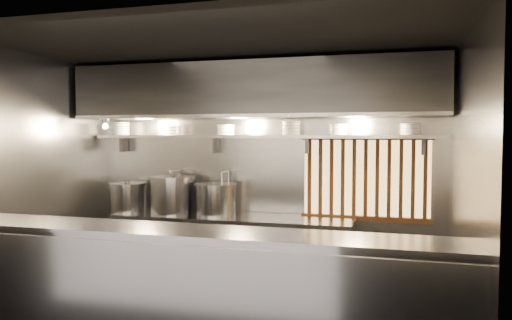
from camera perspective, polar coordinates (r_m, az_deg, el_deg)
The scene contains 22 objects.
ceiling at distance 5.05m, azimuth -3.74°, elevation 13.13°, with size 4.50×4.50×0.00m, color black.
wall_back at distance 6.42m, azimuth 0.79°, elevation -1.59°, with size 4.50×4.50×0.00m, color gray.
wall_left at distance 6.12m, azimuth -23.97°, elevation -2.06°, with size 3.00×3.00×0.00m, color gray.
wall_right at distance 4.74m, azimuth 22.91°, elevation -3.41°, with size 3.00×3.00×0.00m, color gray.
serving_counter at distance 4.29m, azimuth -8.09°, elevation -15.28°, with size 4.50×0.56×1.13m.
cooking_bench at distance 6.30m, azimuth -2.78°, elevation -10.43°, with size 3.00×0.70×0.90m, color gray.
bowl_shelf at distance 6.23m, azimuth 0.36°, elevation 2.69°, with size 4.40×0.34×0.04m, color gray.
exhaust_hood at distance 6.04m, azimuth -0.20°, elevation 7.86°, with size 4.40×0.81×0.65m.
wood_screen at distance 6.17m, azimuth 12.43°, elevation -2.03°, with size 1.56×0.09×1.04m.
faucet_left at distance 6.70m, azimuth -9.06°, elevation -2.24°, with size 0.04×0.30×0.50m.
faucet_right at distance 6.43m, azimuth -3.40°, elevation -2.42°, with size 0.04×0.30×0.50m.
heat_lamp at distance 6.58m, azimuth -16.96°, elevation 4.21°, with size 0.25×0.35×0.20m.
pendant_bulb at distance 6.14m, azimuth -0.84°, elevation 3.45°, with size 0.09×0.09×0.19m.
stock_pot_left at distance 6.79m, azimuth -14.51°, elevation -4.09°, with size 0.62×0.62×0.41m.
stock_pot_mid at distance 6.48m, azimuth -9.55°, elevation -3.91°, with size 0.70×0.70×0.51m.
stock_pot_right at distance 6.28m, azimuth -4.66°, elevation -4.47°, with size 0.69×0.69×0.43m.
bowl_stack_0 at distance 7.00m, azimuth -15.10°, elevation 3.47°, with size 0.22×0.22×0.17m.
bowl_stack_1 at distance 6.63m, azimuth -9.39°, elevation 3.41°, with size 0.21×0.21×0.13m.
bowl_stack_2 at distance 6.36m, azimuth -3.45°, elevation 3.46°, with size 0.23×0.23×0.13m.
bowl_stack_3 at distance 6.13m, azimuth 4.03°, elevation 3.66°, with size 0.24×0.24×0.17m.
bowl_stack_4 at distance 6.04m, azimuth 9.35°, elevation 3.46°, with size 0.24×0.24×0.13m.
bowl_stack_5 at distance 6.00m, azimuth 17.24°, elevation 3.37°, with size 0.24×0.24×0.13m.
Camera 1 is at (1.66, -4.68, 1.90)m, focal length 35.00 mm.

